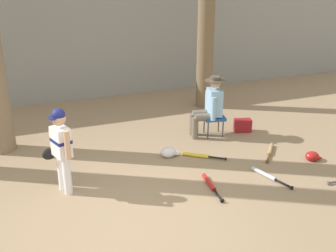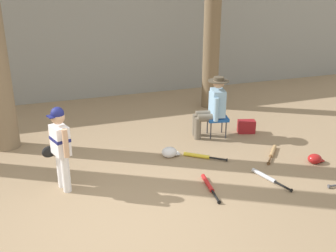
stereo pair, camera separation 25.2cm
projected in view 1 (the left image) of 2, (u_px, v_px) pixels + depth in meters
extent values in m
plane|color=#937A5B|center=(124.00, 225.00, 5.33)|extent=(60.00, 60.00, 0.00)
cube|color=gray|center=(57.00, 43.00, 9.83)|extent=(18.00, 0.36, 2.85)
cone|color=#7F6B51|center=(3.00, 149.00, 7.52)|extent=(0.62, 0.62, 0.29)
cylinder|color=brown|center=(206.00, 19.00, 9.14)|extent=(0.38, 0.38, 4.07)
cone|color=brown|center=(203.00, 105.00, 9.89)|extent=(0.61, 0.61, 0.23)
cylinder|color=white|center=(67.00, 176.00, 5.97)|extent=(0.12, 0.12, 0.58)
cylinder|color=white|center=(62.00, 171.00, 6.10)|extent=(0.12, 0.12, 0.58)
cube|color=white|center=(61.00, 142.00, 5.85)|extent=(0.29, 0.35, 0.44)
cube|color=navy|center=(61.00, 141.00, 5.84)|extent=(0.30, 0.36, 0.05)
sphere|color=tan|center=(59.00, 119.00, 5.72)|extent=(0.20, 0.20, 0.20)
sphere|color=navy|center=(58.00, 115.00, 5.70)|extent=(0.19, 0.19, 0.19)
cube|color=navy|center=(52.00, 118.00, 5.66)|extent=(0.14, 0.16, 0.02)
cylinder|color=tan|center=(67.00, 145.00, 5.65)|extent=(0.10, 0.10, 0.42)
cylinder|color=tan|center=(53.00, 143.00, 6.01)|extent=(0.10, 0.10, 0.40)
ellipsoid|color=black|center=(49.00, 154.00, 6.04)|extent=(0.25, 0.18, 0.18)
cube|color=#194C9E|center=(214.00, 117.00, 8.02)|extent=(0.47, 0.47, 0.06)
cylinder|color=#333338|center=(208.00, 129.00, 7.93)|extent=(0.02, 0.02, 0.38)
cylinder|color=#333338|center=(204.00, 124.00, 8.21)|extent=(0.02, 0.02, 0.38)
cylinder|color=#333338|center=(223.00, 128.00, 7.98)|extent=(0.02, 0.02, 0.38)
cylinder|color=#333338|center=(219.00, 123.00, 8.26)|extent=(0.02, 0.02, 0.38)
cylinder|color=#6B6051|center=(195.00, 128.00, 7.93)|extent=(0.13, 0.13, 0.43)
cylinder|color=#6B6051|center=(193.00, 124.00, 8.11)|extent=(0.13, 0.13, 0.43)
cylinder|color=#6B6051|center=(205.00, 117.00, 7.88)|extent=(0.42, 0.22, 0.15)
cylinder|color=#6B6051|center=(203.00, 114.00, 8.07)|extent=(0.42, 0.22, 0.15)
cube|color=#8CB7D8|center=(214.00, 102.00, 7.91)|extent=(0.31, 0.40, 0.52)
cylinder|color=#8CB7D8|center=(213.00, 109.00, 7.72)|extent=(0.11, 0.11, 0.46)
cylinder|color=#8CB7D8|center=(207.00, 102.00, 8.12)|extent=(0.11, 0.11, 0.46)
sphere|color=tan|center=(215.00, 82.00, 7.77)|extent=(0.22, 0.22, 0.22)
cylinder|color=#4C4233|center=(215.00, 80.00, 7.75)|extent=(0.40, 0.40, 0.02)
cylinder|color=#4C4233|center=(215.00, 79.00, 7.74)|extent=(0.20, 0.20, 0.09)
cube|color=maroon|center=(243.00, 125.00, 8.30)|extent=(0.38, 0.27, 0.26)
cylinder|color=#B7BCC6|center=(264.00, 174.00, 6.58)|extent=(0.19, 0.48, 0.07)
cylinder|color=black|center=(284.00, 184.00, 6.28)|extent=(0.11, 0.32, 0.03)
cylinder|color=black|center=(292.00, 188.00, 6.16)|extent=(0.06, 0.03, 0.06)
cylinder|color=red|center=(209.00, 182.00, 6.32)|extent=(0.12, 0.48, 0.07)
cylinder|color=black|center=(218.00, 195.00, 5.96)|extent=(0.07, 0.32, 0.03)
cylinder|color=black|center=(222.00, 201.00, 5.82)|extent=(0.06, 0.02, 0.06)
cylinder|color=tan|center=(271.00, 149.00, 7.45)|extent=(0.35, 0.39, 0.07)
cylinder|color=brown|center=(268.00, 158.00, 7.12)|extent=(0.22, 0.25, 0.03)
cylinder|color=brown|center=(267.00, 162.00, 6.98)|extent=(0.05, 0.05, 0.06)
cylinder|color=#4C4C51|center=(336.00, 182.00, 6.33)|extent=(0.29, 0.07, 0.03)
cylinder|color=#4C4C51|center=(328.00, 183.00, 6.30)|extent=(0.02, 0.06, 0.06)
cylinder|color=yellow|center=(196.00, 155.00, 7.22)|extent=(0.41, 0.34, 0.07)
cylinder|color=black|center=(217.00, 158.00, 7.12)|extent=(0.26, 0.22, 0.03)
cylinder|color=black|center=(226.00, 159.00, 7.08)|extent=(0.05, 0.05, 0.06)
ellipsoid|color=#A81919|center=(312.00, 156.00, 7.09)|extent=(0.24, 0.22, 0.17)
cube|color=#A81919|center=(317.00, 157.00, 7.14)|extent=(0.10, 0.12, 0.02)
ellipsoid|color=silver|center=(168.00, 152.00, 7.22)|extent=(0.27, 0.25, 0.19)
cube|color=silver|center=(175.00, 153.00, 7.28)|extent=(0.11, 0.14, 0.02)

